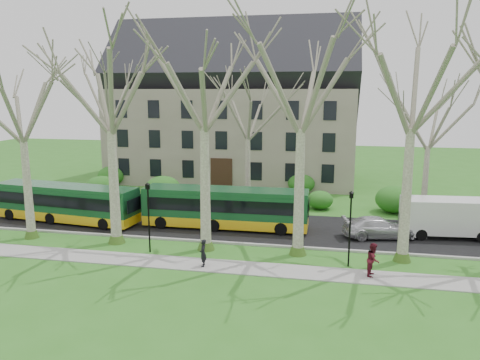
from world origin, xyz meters
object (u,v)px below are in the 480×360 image
bus_lead (66,203)px  pedestrian_b (373,259)px  bus_follow (225,208)px  van_a (448,218)px  sedan (379,227)px  pedestrian_a (203,253)px

bus_lead → pedestrian_b: 23.01m
bus_follow → van_a: 15.31m
bus_lead → van_a: 27.58m
bus_lead → sedan: 22.97m
van_a → pedestrian_a: 17.07m
van_a → pedestrian_a: size_ratio=3.83×
sedan → pedestrian_b: (-0.89, -6.95, 0.21)m
sedan → pedestrian_a: 12.63m
bus_follow → pedestrian_b: size_ratio=6.55×
van_a → bus_follow: bearing=178.3°
bus_follow → van_a: bearing=2.2°
bus_follow → sedan: bus_follow is taller
bus_follow → pedestrian_b: bus_follow is taller
pedestrian_a → pedestrian_b: 9.33m
bus_lead → sedan: bearing=8.2°
van_a → pedestrian_a: bearing=-154.7°
sedan → van_a: (4.58, 1.07, 0.62)m
van_a → pedestrian_b: bearing=-129.0°
van_a → pedestrian_b: (-5.47, -8.02, -0.41)m
bus_follow → pedestrian_b: (9.81, -7.24, -0.58)m
bus_follow → pedestrian_a: (0.50, -7.73, -0.70)m
pedestrian_a → pedestrian_b: pedestrian_b is taller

